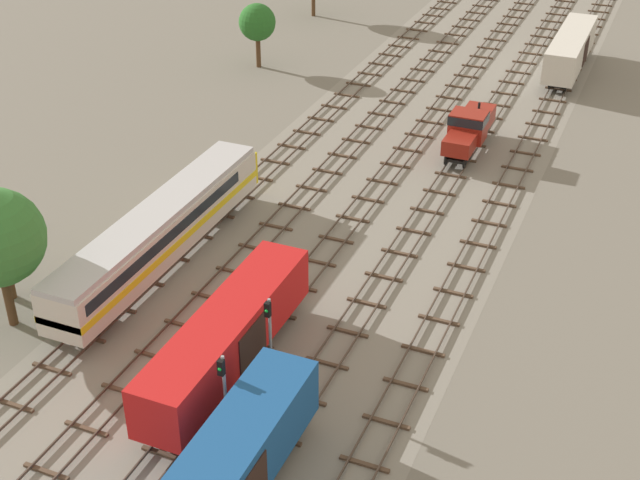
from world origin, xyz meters
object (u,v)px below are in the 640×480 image
object	(u,v)px
freight_boxcar_centre_right_far	(571,49)
diesel_railcar_far_left_mid	(160,230)
shunter_loco_centre_midfar	(469,127)
signal_post_near	(269,330)
freight_boxcar_centre_left_near	(227,336)
signal_post_nearest	(224,388)

from	to	relation	value
freight_boxcar_centre_right_far	diesel_railcar_far_left_mid	bearing A→B (deg)	-111.17
shunter_loco_centre_midfar	signal_post_near	size ratio (longest dim) A/B	1.71
signal_post_near	freight_boxcar_centre_right_far	bearing A→B (deg)	82.87
shunter_loco_centre_midfar	signal_post_near	distance (m)	31.06
freight_boxcar_centre_left_near	shunter_loco_centre_midfar	distance (m)	31.70
shunter_loco_centre_midfar	signal_post_near	xyz separation A→B (m)	(-2.17, -30.96, 1.16)
freight_boxcar_centre_right_far	signal_post_near	xyz separation A→B (m)	(-6.51, -51.99, 0.72)
freight_boxcar_centre_left_near	freight_boxcar_centre_right_far	size ratio (longest dim) A/B	1.00
freight_boxcar_centre_right_far	signal_post_near	size ratio (longest dim) A/B	2.82
freight_boxcar_centre_left_near	signal_post_near	size ratio (longest dim) A/B	2.82
diesel_railcar_far_left_mid	signal_post_nearest	bearing A→B (deg)	-47.76
shunter_loco_centre_midfar	freight_boxcar_centre_left_near	bearing A→B (deg)	-97.85
freight_boxcar_centre_left_near	signal_post_nearest	distance (m)	4.85
diesel_railcar_far_left_mid	signal_post_nearest	distance (m)	16.13
freight_boxcar_centre_left_near	signal_post_nearest	xyz separation A→B (m)	(2.16, -4.29, 0.69)
signal_post_near	diesel_railcar_far_left_mid	bearing A→B (deg)	146.37
diesel_railcar_far_left_mid	freight_boxcar_centre_right_far	bearing A→B (deg)	68.83
shunter_loco_centre_midfar	signal_post_near	bearing A→B (deg)	-94.00
freight_boxcar_centre_left_near	signal_post_nearest	size ratio (longest dim) A/B	2.86
freight_boxcar_centre_left_near	freight_boxcar_centre_right_far	distance (m)	53.13
freight_boxcar_centre_right_far	signal_post_nearest	xyz separation A→B (m)	(-6.51, -56.71, 0.69)
signal_post_nearest	signal_post_near	bearing A→B (deg)	90.00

